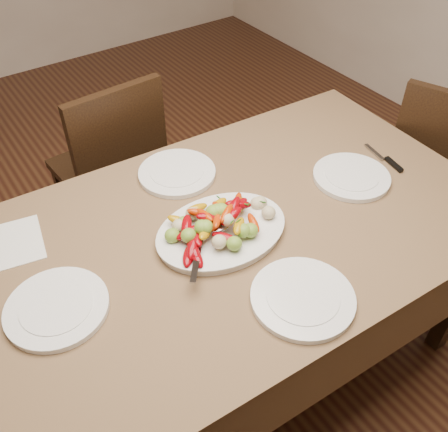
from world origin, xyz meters
name	(u,v)px	position (x,y,z in m)	size (l,w,h in m)	color
floor	(165,370)	(0.00, 0.00, 0.00)	(6.00, 6.00, 0.00)	#3E2113
dining_table	(224,303)	(0.23, -0.10, 0.38)	(1.84, 1.04, 0.76)	brown
chair_far	(107,167)	(0.19, 0.80, 0.47)	(0.42, 0.42, 0.95)	black
chair_right	(442,171)	(1.45, -0.11, 0.47)	(0.42, 0.42, 0.95)	black
serving_platter	(221,232)	(0.21, -0.11, 0.77)	(0.42, 0.31, 0.02)	white
roasted_vegetables	(221,219)	(0.21, -0.11, 0.83)	(0.34, 0.23, 0.09)	#7A0208
serving_spoon	(210,239)	(0.15, -0.15, 0.81)	(0.28, 0.06, 0.03)	#9EA0A8
plate_left	(57,308)	(-0.32, -0.09, 0.77)	(0.28, 0.28, 0.02)	white
plate_right	(351,177)	(0.76, -0.14, 0.77)	(0.27, 0.27, 0.02)	white
plate_far	(177,173)	(0.26, 0.24, 0.77)	(0.28, 0.28, 0.02)	white
plate_near	(303,298)	(0.25, -0.45, 0.77)	(0.29, 0.29, 0.02)	white
menu_card	(17,242)	(-0.33, 0.23, 0.76)	(0.15, 0.21, 0.00)	silver
table_knife	(385,159)	(0.95, -0.13, 0.76)	(0.02, 0.20, 0.01)	#9EA0A8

